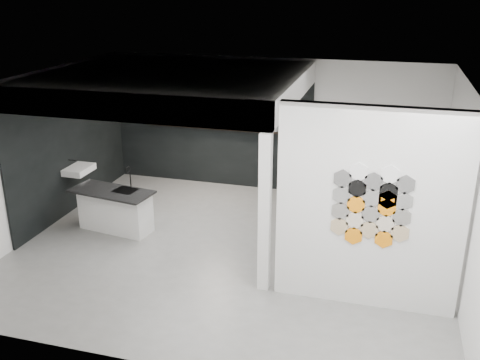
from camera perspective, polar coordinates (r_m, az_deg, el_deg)
name	(u,v)px	position (r m, az deg, el deg)	size (l,w,h in m)	color
floor	(229,250)	(9.05, -1.13, -7.45)	(7.00, 6.00, 0.01)	slate
partition_panel	(369,210)	(7.24, 13.60, -3.17)	(2.45, 0.15, 2.80)	silver
bay_clad_back	(211,132)	(11.64, -3.13, 5.17)	(4.40, 0.04, 2.35)	black
bay_clad_left	(72,149)	(10.85, -17.46, 3.12)	(0.04, 4.00, 2.35)	black
bulkhead	(174,84)	(9.53, -7.11, 10.14)	(4.40, 4.00, 0.40)	silver
corner_column	(265,214)	(7.48, 2.65, -3.68)	(0.16, 0.16, 2.35)	silver
fascia_beam	(122,107)	(7.83, -12.47, 7.59)	(4.40, 0.16, 0.40)	silver
wall_basin	(79,170)	(10.67, -16.80, 1.06)	(0.40, 0.60, 0.12)	silver
display_shelf	(214,128)	(11.48, -2.83, 5.61)	(3.00, 0.15, 0.04)	black
kitchen_island	(115,209)	(9.84, -13.16, -3.04)	(1.56, 0.86, 1.19)	silver
stockpot	(155,118)	(11.93, -9.06, 6.56)	(0.25, 0.25, 0.21)	black
kettle	(254,126)	(11.21, 1.49, 5.83)	(0.20, 0.20, 0.17)	black
glass_bowl	(276,129)	(11.12, 3.81, 5.47)	(0.13, 0.13, 0.09)	gray
glass_vase	(276,127)	(11.11, 3.81, 5.62)	(0.11, 0.11, 0.15)	gray
bottle_dark	(194,121)	(11.59, -4.91, 6.27)	(0.07, 0.07, 0.18)	black
utensil_cup	(185,122)	(11.67, -5.87, 6.15)	(0.08, 0.08, 0.10)	black
hex_tile_cluster	(372,206)	(7.12, 13.90, -2.69)	(1.04, 0.02, 1.16)	tan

